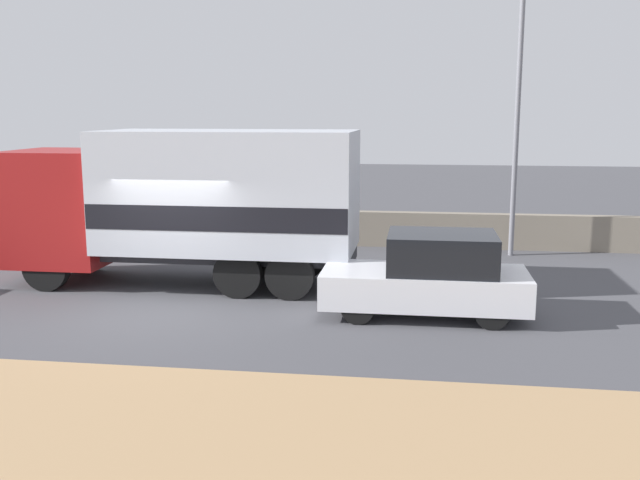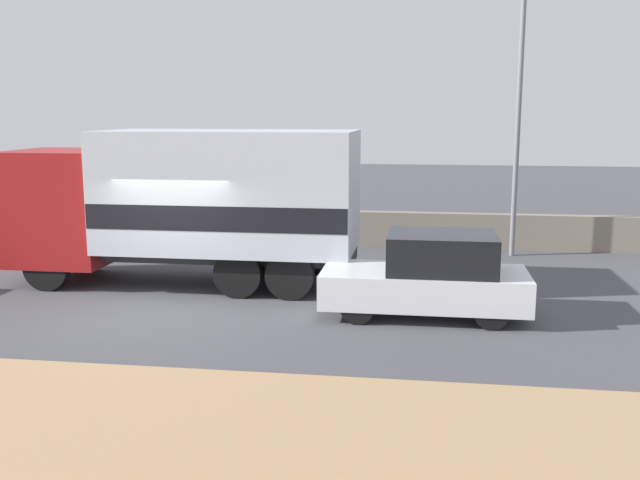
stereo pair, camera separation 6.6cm
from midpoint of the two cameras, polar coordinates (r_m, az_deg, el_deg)
The scene contains 5 objects.
ground_plane at distance 14.65m, azimuth -12.73°, elevation -5.34°, with size 80.00×80.00×0.00m, color #47474C.
stone_wall_backdrop at distance 21.40m, azimuth -5.88°, elevation 1.14°, with size 60.00×0.35×1.01m.
street_lamp at distance 19.79m, azimuth 15.52°, elevation 11.97°, with size 0.56×0.28×8.06m.
box_truck at distance 16.15m, azimuth -10.30°, elevation 3.16°, with size 7.78×2.61×3.47m.
car_hatchback at distance 13.78m, azimuth 8.66°, elevation -2.86°, with size 3.90×1.73×1.61m.
Camera 1 is at (5.07, -13.18, 3.88)m, focal length 40.00 mm.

